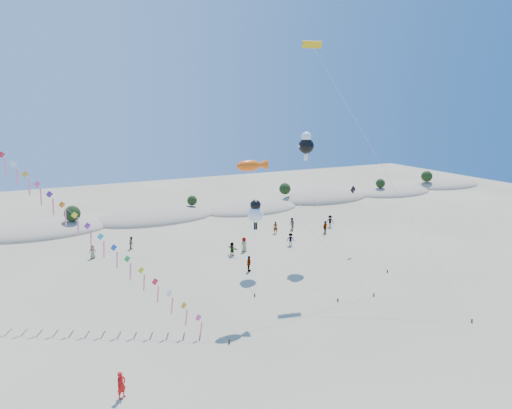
# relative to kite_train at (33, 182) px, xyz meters

# --- Properties ---
(ground) EXTENTS (160.00, 160.00, 0.00)m
(ground) POSITION_rel_kite_train_xyz_m (15.43, -19.91, -10.98)
(ground) COLOR gray
(ground) RESTS_ON ground
(dune_ridge) EXTENTS (145.30, 11.49, 5.57)m
(dune_ridge) POSITION_rel_kite_train_xyz_m (16.49, 25.23, -10.87)
(dune_ridge) COLOR tan
(dune_ridge) RESTS_ON ground
(kite_train) EXTENTS (23.51, 25.16, 21.71)m
(kite_train) POSITION_rel_kite_train_xyz_m (0.00, 0.00, 0.00)
(kite_train) COLOR #3F2D1E
(kite_train) RESTS_ON ground
(fish_kite) EXTENTS (11.94, 4.63, 12.78)m
(fish_kite) POSITION_rel_kite_train_xyz_m (16.80, -7.50, 1.27)
(fish_kite) COLOR #3F2D1E
(fish_kite) RESTS_ON ground
(cartoon_kite_low) EXTENTS (3.68, 6.58, 7.79)m
(cartoon_kite_low) POSITION_rel_kite_train_xyz_m (20.08, -1.23, -4.55)
(cartoon_kite_low) COLOR #3F2D1E
(cartoon_kite_low) RESTS_ON ground
(cartoon_kite_high) EXTENTS (4.71, 12.70, 14.42)m
(cartoon_kite_high) POSITION_rel_kite_train_xyz_m (27.27, 0.73, 2.03)
(cartoon_kite_high) COLOR #3F2D1E
(cartoon_kite_high) RESTS_ON ground
(parafoil_kite) EXTENTS (6.15, 17.63, 23.49)m
(parafoil_kite) POSITION_rel_kite_train_xyz_m (26.25, -2.28, 11.38)
(parafoil_kite) COLOR #3F2D1E
(parafoil_kite) RESTS_ON ground
(dark_kite) EXTENTS (1.98, 8.38, 7.91)m
(dark_kite) POSITION_rel_kite_train_xyz_m (33.54, -1.50, -5.39)
(dark_kite) COLOR #3F2D1E
(dark_kite) RESTS_ON ground
(flyer_foreground) EXTENTS (0.74, 0.67, 1.71)m
(flyer_foreground) POSITION_rel_kite_train_xyz_m (4.08, -16.09, -10.13)
(flyer_foreground) COLOR red
(flyer_foreground) RESTS_ON ground
(beachgoers) EXTENTS (33.33, 13.84, 1.82)m
(beachgoers) POSITION_rel_kite_train_xyz_m (24.88, 6.99, -10.13)
(beachgoers) COLOR slate
(beachgoers) RESTS_ON ground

